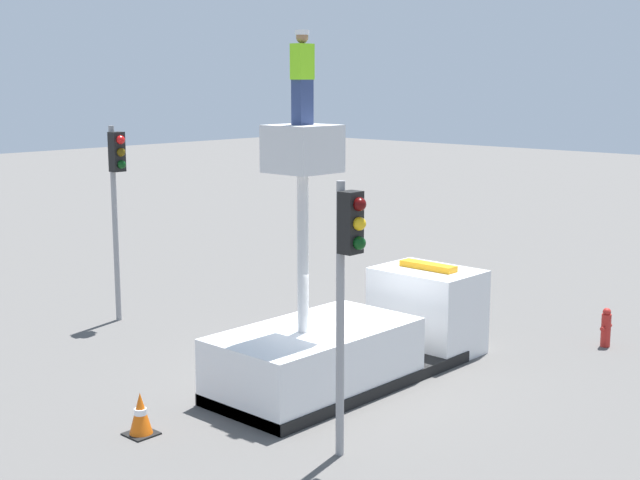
{
  "coord_description": "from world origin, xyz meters",
  "views": [
    {
      "loc": [
        -13.34,
        -11.73,
        6.21
      ],
      "look_at": [
        -1.97,
        -1.19,
        3.42
      ],
      "focal_mm": 50.0,
      "sensor_mm": 36.0,
      "label": 1
    }
  ],
  "objects_px": {
    "traffic_light_pole": "(347,265)",
    "traffic_cone_rear": "(141,415)",
    "worker": "(302,77)",
    "fire_hydrant": "(606,328)",
    "bucket_truck": "(355,336)",
    "traffic_light_across": "(117,184)"
  },
  "relations": [
    {
      "from": "traffic_light_pole",
      "to": "traffic_cone_rear",
      "type": "xyz_separation_m",
      "value": [
        -1.77,
        3.29,
        -2.91
      ]
    },
    {
      "from": "worker",
      "to": "traffic_light_pole",
      "type": "distance_m",
      "value": 4.22
    },
    {
      "from": "traffic_light_pole",
      "to": "traffic_cone_rear",
      "type": "relative_size",
      "value": 5.9
    },
    {
      "from": "traffic_light_pole",
      "to": "traffic_cone_rear",
      "type": "bearing_deg",
      "value": 118.23
    },
    {
      "from": "fire_hydrant",
      "to": "traffic_cone_rear",
      "type": "distance_m",
      "value": 11.26
    },
    {
      "from": "bucket_truck",
      "to": "traffic_cone_rear",
      "type": "relative_size",
      "value": 8.64
    },
    {
      "from": "worker",
      "to": "traffic_cone_rear",
      "type": "height_order",
      "value": "worker"
    },
    {
      "from": "bucket_truck",
      "to": "traffic_cone_rear",
      "type": "bearing_deg",
      "value": 171.21
    },
    {
      "from": "traffic_light_across",
      "to": "fire_hydrant",
      "type": "height_order",
      "value": "traffic_light_across"
    },
    {
      "from": "worker",
      "to": "fire_hydrant",
      "type": "bearing_deg",
      "value": -21.74
    },
    {
      "from": "fire_hydrant",
      "to": "traffic_cone_rear",
      "type": "xyz_separation_m",
      "value": [
        -10.64,
        3.66,
        -0.09
      ]
    },
    {
      "from": "fire_hydrant",
      "to": "worker",
      "type": "bearing_deg",
      "value": 158.26
    },
    {
      "from": "fire_hydrant",
      "to": "bucket_truck",
      "type": "bearing_deg",
      "value": 153.07
    },
    {
      "from": "worker",
      "to": "traffic_light_across",
      "type": "height_order",
      "value": "worker"
    },
    {
      "from": "traffic_light_across",
      "to": "traffic_cone_rear",
      "type": "bearing_deg",
      "value": -122.41
    },
    {
      "from": "bucket_truck",
      "to": "traffic_light_pole",
      "type": "xyz_separation_m",
      "value": [
        -3.16,
        -2.53,
        2.38
      ]
    },
    {
      "from": "fire_hydrant",
      "to": "traffic_light_pole",
      "type": "bearing_deg",
      "value": 177.62
    },
    {
      "from": "bucket_truck",
      "to": "traffic_light_across",
      "type": "bearing_deg",
      "value": 95.59
    },
    {
      "from": "traffic_light_across",
      "to": "traffic_cone_rear",
      "type": "height_order",
      "value": "traffic_light_across"
    },
    {
      "from": "traffic_light_pole",
      "to": "traffic_cone_rear",
      "type": "height_order",
      "value": "traffic_light_pole"
    },
    {
      "from": "traffic_light_pole",
      "to": "fire_hydrant",
      "type": "bearing_deg",
      "value": -2.38
    },
    {
      "from": "bucket_truck",
      "to": "fire_hydrant",
      "type": "height_order",
      "value": "bucket_truck"
    }
  ]
}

